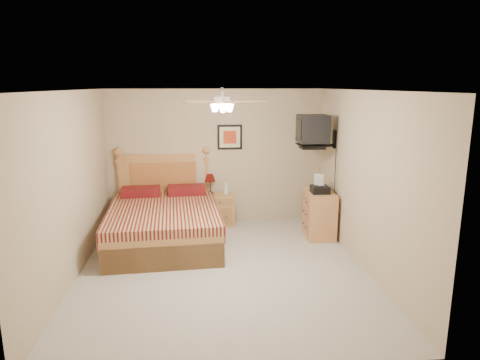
# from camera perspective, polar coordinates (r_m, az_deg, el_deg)

# --- Properties ---
(floor) EXTENTS (4.50, 4.50, 0.00)m
(floor) POSITION_cam_1_polar(r_m,az_deg,el_deg) (6.23, -2.29, -11.78)
(floor) COLOR #A9A399
(floor) RESTS_ON ground
(ceiling) EXTENTS (4.00, 4.50, 0.04)m
(ceiling) POSITION_cam_1_polar(r_m,az_deg,el_deg) (5.68, -2.51, 11.86)
(ceiling) COLOR white
(ceiling) RESTS_ON ground
(wall_back) EXTENTS (4.00, 0.04, 2.50)m
(wall_back) POSITION_cam_1_polar(r_m,az_deg,el_deg) (8.03, -3.29, 3.11)
(wall_back) COLOR tan
(wall_back) RESTS_ON ground
(wall_front) EXTENTS (4.00, 0.04, 2.50)m
(wall_front) POSITION_cam_1_polar(r_m,az_deg,el_deg) (3.68, -0.40, -8.46)
(wall_front) COLOR tan
(wall_front) RESTS_ON ground
(wall_left) EXTENTS (0.04, 4.50, 2.50)m
(wall_left) POSITION_cam_1_polar(r_m,az_deg,el_deg) (6.06, -21.63, -0.90)
(wall_left) COLOR tan
(wall_left) RESTS_ON ground
(wall_right) EXTENTS (0.04, 4.50, 2.50)m
(wall_right) POSITION_cam_1_polar(r_m,az_deg,el_deg) (6.26, 16.21, -0.10)
(wall_right) COLOR tan
(wall_right) RESTS_ON ground
(bed) EXTENTS (1.86, 2.37, 1.47)m
(bed) POSITION_cam_1_polar(r_m,az_deg,el_deg) (7.06, -10.21, -2.70)
(bed) COLOR #A27348
(bed) RESTS_ON ground
(nightstand) EXTENTS (0.56, 0.43, 0.58)m
(nightstand) POSITION_cam_1_polar(r_m,az_deg,el_deg) (8.01, -2.84, -3.96)
(nightstand) COLOR #BB783E
(nightstand) RESTS_ON ground
(table_lamp) EXTENTS (0.23, 0.23, 0.38)m
(table_lamp) POSITION_cam_1_polar(r_m,az_deg,el_deg) (7.94, -4.01, -0.54)
(table_lamp) COLOR #5A0E0A
(table_lamp) RESTS_ON nightstand
(lotion_bottle) EXTENTS (0.11, 0.11, 0.27)m
(lotion_bottle) POSITION_cam_1_polar(r_m,az_deg,el_deg) (7.92, -1.87, -0.97)
(lotion_bottle) COLOR silver
(lotion_bottle) RESTS_ON nightstand
(framed_picture) EXTENTS (0.46, 0.04, 0.46)m
(framed_picture) POSITION_cam_1_polar(r_m,az_deg,el_deg) (7.98, -1.37, 5.74)
(framed_picture) COLOR black
(framed_picture) RESTS_ON wall_back
(dresser) EXTENTS (0.50, 0.70, 0.79)m
(dresser) POSITION_cam_1_polar(r_m,az_deg,el_deg) (7.48, 10.54, -4.55)
(dresser) COLOR #A86D42
(dresser) RESTS_ON ground
(fax_machine) EXTENTS (0.30, 0.32, 0.31)m
(fax_machine) POSITION_cam_1_polar(r_m,az_deg,el_deg) (7.29, 10.64, -0.52)
(fax_machine) COLOR black
(fax_machine) RESTS_ON dresser
(magazine_lower) EXTENTS (0.25, 0.29, 0.02)m
(magazine_lower) POSITION_cam_1_polar(r_m,az_deg,el_deg) (7.58, 10.01, -1.10)
(magazine_lower) COLOR beige
(magazine_lower) RESTS_ON dresser
(magazine_upper) EXTENTS (0.21, 0.27, 0.02)m
(magazine_upper) POSITION_cam_1_polar(r_m,az_deg,el_deg) (7.58, 9.95, -0.93)
(magazine_upper) COLOR gray
(magazine_upper) RESTS_ON magazine_lower
(wall_tv) EXTENTS (0.56, 0.46, 0.58)m
(wall_tv) POSITION_cam_1_polar(r_m,az_deg,el_deg) (7.34, 10.81, 6.42)
(wall_tv) COLOR black
(wall_tv) RESTS_ON wall_right
(ceiling_fan) EXTENTS (1.14, 1.14, 0.28)m
(ceiling_fan) POSITION_cam_1_polar(r_m,az_deg,el_deg) (5.48, -2.38, 10.38)
(ceiling_fan) COLOR white
(ceiling_fan) RESTS_ON ceiling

